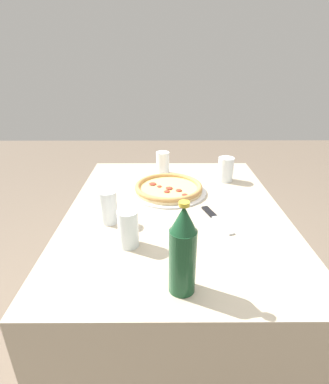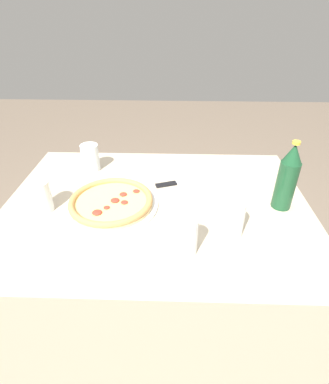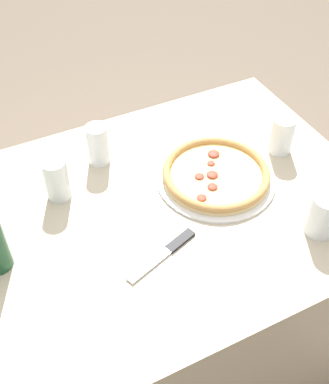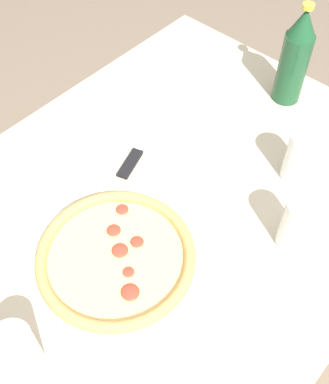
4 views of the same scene
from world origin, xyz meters
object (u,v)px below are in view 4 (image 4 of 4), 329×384
at_px(pizza_pepperoni, 116,258).
at_px(knife, 140,147).
at_px(glass_red_wine, 300,159).
at_px(glass_mango_juice, 19,354).
at_px(glass_cola, 297,225).
at_px(beer_bottle, 294,57).

distance_m(pizza_pepperoni, knife, 0.30).
relative_size(pizza_pepperoni, glass_red_wine, 2.74).
bearing_deg(glass_mango_juice, glass_cola, 158.73).
bearing_deg(glass_cola, glass_red_wine, -149.76).
distance_m(glass_red_wine, beer_bottle, 0.27).
bearing_deg(glass_red_wine, glass_cola, 30.24).
distance_m(glass_red_wine, glass_mango_juice, 0.66).
relative_size(beer_bottle, knife, 1.21).
xyz_separation_m(beer_bottle, knife, (0.37, -0.15, -0.12)).
height_order(glass_red_wine, glass_cola, same).
xyz_separation_m(glass_cola, beer_bottle, (-0.35, -0.25, 0.06)).
xyz_separation_m(glass_cola, glass_mango_juice, (0.50, -0.19, -0.01)).
bearing_deg(beer_bottle, glass_mango_juice, 3.56).
bearing_deg(glass_mango_juice, pizza_pepperoni, -173.78).
distance_m(pizza_pepperoni, glass_red_wine, 0.44).
distance_m(glass_cola, glass_mango_juice, 0.54).
relative_size(glass_cola, beer_bottle, 0.48).
relative_size(pizza_pepperoni, glass_cola, 2.74).
bearing_deg(glass_mango_juice, beer_bottle, -176.44).
xyz_separation_m(pizza_pepperoni, glass_red_wine, (-0.41, 0.13, 0.04)).
xyz_separation_m(pizza_pepperoni, knife, (-0.24, -0.17, -0.01)).
relative_size(glass_red_wine, glass_cola, 1.00).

